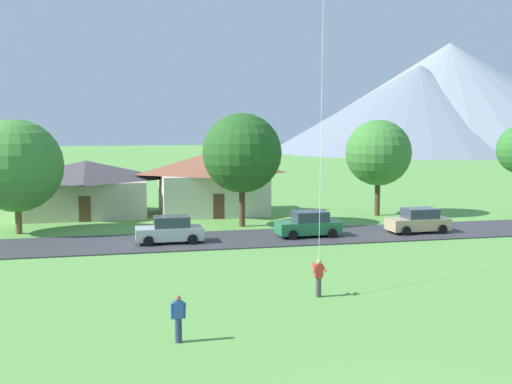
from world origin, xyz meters
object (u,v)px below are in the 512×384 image
Objects in this scene: tree_right_of_center at (242,153)px; parked_car_silver_mid_east at (170,230)px; house_leftmost at (213,182)px; watcher_person at (178,318)px; parked_car_tan_west_end at (418,221)px; tree_near_left at (378,153)px; tree_near_right at (16,166)px; house_left_center at (86,187)px; parked_car_green_mid_west at (309,225)px.

tree_right_of_center reaches higher than parked_car_silver_mid_east.
house_leftmost reaches higher than watcher_person.
parked_car_tan_west_end is at bearing -45.62° from house_leftmost.
parked_car_silver_mid_east is at bearing 86.09° from watcher_person.
parked_car_silver_mid_east is at bearing -154.54° from tree_near_left.
tree_near_right is (-27.56, -2.58, -0.46)m from tree_near_left.
tree_near_left is 27.68m from tree_near_right.
tree_right_of_center is 9.18m from parked_car_silver_mid_east.
tree_near_right is at bearing 178.81° from tree_right_of_center.
house_left_center is 14.82m from parked_car_silver_mid_east.
parked_car_green_mid_west and parked_car_silver_mid_east have the same top height.
parked_car_silver_mid_east is 17.89m from watcher_person.
tree_right_of_center is (1.10, -7.05, 2.72)m from house_leftmost.
tree_near_right is at bearing -118.39° from house_left_center.
parked_car_green_mid_west is (4.54, -12.41, -1.83)m from house_leftmost.
tree_right_of_center reaches higher than tree_near_right.
parked_car_green_mid_west is (19.04, -5.68, -3.83)m from tree_near_right.
watcher_person is at bearing -135.73° from parked_car_tan_west_end.
parked_car_green_mid_west is 9.19m from parked_car_silver_mid_east.
watcher_person is at bearing -100.92° from house_leftmost.
parked_car_tan_west_end is at bearing -0.21° from parked_car_silver_mid_east.
house_leftmost is 16.11m from tree_near_right.
parked_car_tan_west_end and parked_car_silver_mid_east have the same top height.
house_left_center is 6.09× the size of watcher_person.
watcher_person is at bearing -125.76° from tree_near_left.
house_left_center is (-10.31, 1.03, -0.34)m from house_leftmost.
house_left_center is 1.30× the size of tree_near_right.
house_left_center reaches higher than parked_car_silver_mid_east.
tree_right_of_center is 1.96× the size of parked_car_green_mid_west.
tree_near_left reaches higher than parked_car_green_mid_west.
tree_near_right is 20.23m from parked_car_green_mid_west.
house_leftmost is 7.64m from tree_right_of_center.
parked_car_silver_mid_east is at bearing -30.72° from tree_near_right.
tree_right_of_center is 15.63m from tree_near_right.
parked_car_silver_mid_east is (9.85, -5.85, -3.83)m from tree_near_right.
parked_car_green_mid_west is 1.01× the size of parked_car_silver_mid_east.
house_left_center is 2.40× the size of parked_car_green_mid_west.
parked_car_green_mid_west is at bearing 60.00° from watcher_person.
tree_right_of_center is at bearing 43.85° from parked_car_silver_mid_east.
parked_car_green_mid_west is (14.84, -13.44, -1.49)m from house_left_center.
house_left_center reaches higher than parked_car_green_mid_west.
parked_car_silver_mid_east is (-9.19, -0.17, 0.00)m from parked_car_green_mid_west.
parked_car_tan_west_end is 1.00× the size of parked_car_silver_mid_east.
parked_car_silver_mid_east is (-17.71, -8.43, -4.29)m from tree_near_left.
parked_car_tan_west_end is at bearing -26.39° from tree_right_of_center.
tree_near_left reaches higher than watcher_person.
parked_car_green_mid_west is 20.82m from watcher_person.
tree_near_left is 1.86× the size of parked_car_tan_west_end.
house_left_center is at bearing 112.55° from parked_car_silver_mid_east.
parked_car_tan_west_end is at bearing -31.09° from house_left_center.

